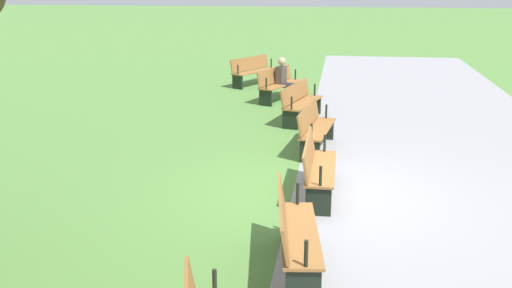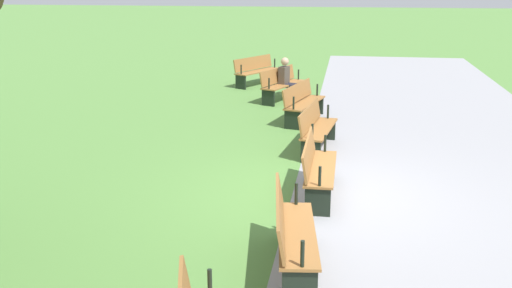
{
  "view_description": "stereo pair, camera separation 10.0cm",
  "coord_description": "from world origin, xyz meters",
  "px_view_note": "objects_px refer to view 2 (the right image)",
  "views": [
    {
      "loc": [
        8.94,
        0.26,
        3.37
      ],
      "look_at": [
        0.0,
        -1.04,
        0.8
      ],
      "focal_mm": 41.5,
      "sensor_mm": 36.0,
      "label": 1
    },
    {
      "loc": [
        8.93,
        0.36,
        3.37
      ],
      "look_at": [
        0.0,
        -1.04,
        0.8
      ],
      "focal_mm": 41.5,
      "sensor_mm": 36.0,
      "label": 2
    }
  ],
  "objects_px": {
    "bench_2": "(302,101)",
    "bench_1": "(282,83)",
    "bench_5": "(291,231)",
    "person_seated": "(287,78)",
    "bench_0": "(256,70)",
    "bench_3": "(316,127)",
    "bench_4": "(317,166)"
  },
  "relations": [
    {
      "from": "bench_1",
      "to": "bench_4",
      "type": "distance_m",
      "value": 7.51
    },
    {
      "from": "bench_1",
      "to": "bench_4",
      "type": "bearing_deg",
      "value": 32.58
    },
    {
      "from": "bench_3",
      "to": "bench_2",
      "type": "bearing_deg",
      "value": -161.94
    },
    {
      "from": "bench_2",
      "to": "bench_5",
      "type": "relative_size",
      "value": 1.01
    },
    {
      "from": "bench_5",
      "to": "bench_2",
      "type": "bearing_deg",
      "value": 176.35
    },
    {
      "from": "bench_2",
      "to": "bench_3",
      "type": "relative_size",
      "value": 1.01
    },
    {
      "from": "bench_1",
      "to": "bench_2",
      "type": "distance_m",
      "value": 2.52
    },
    {
      "from": "bench_5",
      "to": "person_seated",
      "type": "distance_m",
      "value": 9.94
    },
    {
      "from": "bench_0",
      "to": "bench_1",
      "type": "height_order",
      "value": "same"
    },
    {
      "from": "bench_1",
      "to": "bench_0",
      "type": "bearing_deg",
      "value": -132.99
    },
    {
      "from": "bench_3",
      "to": "bench_5",
      "type": "relative_size",
      "value": 1.0
    },
    {
      "from": "bench_3",
      "to": "bench_5",
      "type": "bearing_deg",
      "value": 7.26
    },
    {
      "from": "bench_2",
      "to": "bench_5",
      "type": "distance_m",
      "value": 7.51
    },
    {
      "from": "bench_4",
      "to": "person_seated",
      "type": "bearing_deg",
      "value": -170.34
    },
    {
      "from": "bench_3",
      "to": "bench_4",
      "type": "xyz_separation_m",
      "value": [
        2.51,
        0.16,
        0.0
      ]
    },
    {
      "from": "bench_1",
      "to": "bench_4",
      "type": "height_order",
      "value": "same"
    },
    {
      "from": "bench_1",
      "to": "bench_5",
      "type": "xyz_separation_m",
      "value": [
        9.89,
        1.25,
        0.0
      ]
    },
    {
      "from": "bench_3",
      "to": "bench_4",
      "type": "distance_m",
      "value": 2.52
    },
    {
      "from": "bench_0",
      "to": "bench_2",
      "type": "height_order",
      "value": "same"
    },
    {
      "from": "person_seated",
      "to": "bench_1",
      "type": "bearing_deg",
      "value": -69.95
    },
    {
      "from": "bench_1",
      "to": "person_seated",
      "type": "height_order",
      "value": "person_seated"
    },
    {
      "from": "bench_3",
      "to": "person_seated",
      "type": "distance_m",
      "value": 4.98
    },
    {
      "from": "bench_1",
      "to": "person_seated",
      "type": "distance_m",
      "value": 0.22
    },
    {
      "from": "bench_2",
      "to": "person_seated",
      "type": "xyz_separation_m",
      "value": [
        -2.39,
        -0.63,
        0.16
      ]
    },
    {
      "from": "bench_2",
      "to": "bench_1",
      "type": "bearing_deg",
      "value": -147.47
    },
    {
      "from": "bench_5",
      "to": "person_seated",
      "type": "xyz_separation_m",
      "value": [
        -9.88,
        -1.1,
        0.16
      ]
    },
    {
      "from": "bench_5",
      "to": "person_seated",
      "type": "height_order",
      "value": "person_seated"
    },
    {
      "from": "bench_2",
      "to": "person_seated",
      "type": "height_order",
      "value": "person_seated"
    },
    {
      "from": "bench_2",
      "to": "bench_4",
      "type": "relative_size",
      "value": 1.03
    },
    {
      "from": "bench_3",
      "to": "bench_4",
      "type": "bearing_deg",
      "value": 10.86
    },
    {
      "from": "bench_3",
      "to": "person_seated",
      "type": "xyz_separation_m",
      "value": [
        -4.86,
        -1.1,
        0.16
      ]
    },
    {
      "from": "bench_1",
      "to": "bench_3",
      "type": "bearing_deg",
      "value": 36.18
    }
  ]
}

